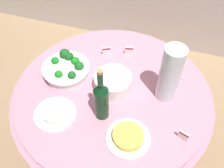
{
  "coord_description": "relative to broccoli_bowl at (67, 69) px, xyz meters",
  "views": [
    {
      "loc": [
        0.26,
        -0.83,
        1.83
      ],
      "look_at": [
        0.0,
        0.0,
        0.79
      ],
      "focal_mm": 39.27,
      "sensor_mm": 36.0,
      "label": 1
    }
  ],
  "objects": [
    {
      "name": "wine_bottle",
      "position": [
        0.29,
        -0.22,
        0.09
      ],
      "size": [
        0.07,
        0.07,
        0.34
      ],
      "color": "#0E3319",
      "rests_on": "buffet_table"
    },
    {
      "name": "label_placard_front",
      "position": [
        0.71,
        -0.23,
        -0.01
      ],
      "size": [
        0.05,
        0.02,
        0.05
      ],
      "color": "white",
      "rests_on": "buffet_table"
    },
    {
      "name": "ground_plane",
      "position": [
        0.29,
        -0.04,
        -0.78
      ],
      "size": [
        6.0,
        6.0,
        0.0
      ],
      "primitive_type": "plane",
      "color": "#9E7F5B"
    },
    {
      "name": "broccoli_bowl",
      "position": [
        0.0,
        0.0,
        0.0
      ],
      "size": [
        0.28,
        0.28,
        0.11
      ],
      "color": "white",
      "rests_on": "buffet_table"
    },
    {
      "name": "plate_stack",
      "position": [
        0.29,
        -0.02,
        0.01
      ],
      "size": [
        0.21,
        0.21,
        0.09
      ],
      "color": "white",
      "rests_on": "buffet_table"
    },
    {
      "name": "label_placard_mid",
      "position": [
        0.17,
        0.23,
        -0.01
      ],
      "size": [
        0.05,
        0.03,
        0.05
      ],
      "color": "white",
      "rests_on": "buffet_table"
    },
    {
      "name": "decorative_fruit_vase",
      "position": [
        0.58,
        0.01,
        0.11
      ],
      "size": [
        0.11,
        0.11,
        0.34
      ],
      "color": "silver",
      "rests_on": "buffet_table"
    },
    {
      "name": "food_plate_fried_egg",
      "position": [
        0.46,
        -0.31,
        -0.02
      ],
      "size": [
        0.22,
        0.22,
        0.04
      ],
      "color": "white",
      "rests_on": "buffet_table"
    },
    {
      "name": "buffet_table",
      "position": [
        0.29,
        -0.04,
        -0.4
      ],
      "size": [
        1.16,
        1.16,
        0.74
      ],
      "color": "maroon",
      "rests_on": "ground_plane"
    },
    {
      "name": "serving_tongs",
      "position": [
        0.59,
        0.18,
        -0.04
      ],
      "size": [
        0.16,
        0.11,
        0.01
      ],
      "color": "silver",
      "rests_on": "buffet_table"
    },
    {
      "name": "food_plate_rice",
      "position": [
        0.06,
        -0.29,
        -0.03
      ],
      "size": [
        0.22,
        0.22,
        0.04
      ],
      "color": "white",
      "rests_on": "buffet_table"
    },
    {
      "name": "label_placard_rear",
      "position": [
        0.31,
        0.28,
        -0.01
      ],
      "size": [
        0.05,
        0.02,
        0.05
      ],
      "color": "white",
      "rests_on": "buffet_table"
    }
  ]
}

